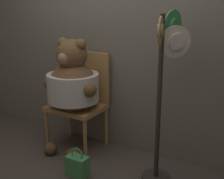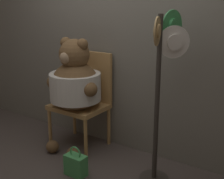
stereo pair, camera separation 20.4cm
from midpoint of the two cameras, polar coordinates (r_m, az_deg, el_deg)
name	(u,v)px [view 2 (the right image)]	position (r m, az deg, el deg)	size (l,w,h in m)	color
ground_plane	(85,166)	(3.35, -3.12, -13.84)	(14.00, 14.00, 0.00)	#4C423D
wall_back	(122,40)	(3.49, 3.45, 9.00)	(8.00, 0.10, 2.48)	slate
chair	(84,96)	(3.65, -3.56, -1.15)	(0.60, 0.49, 1.10)	#B2844C
teddy_bear	(75,84)	(3.45, -5.14, 1.07)	(0.69, 0.61, 1.29)	brown
hat_display_rack	(163,79)	(2.82, 11.39, 1.89)	(0.34, 0.54, 1.59)	#332D28
handbag_on_ground	(76,165)	(3.16, -4.77, -13.57)	(0.21, 0.12, 0.31)	#479E56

